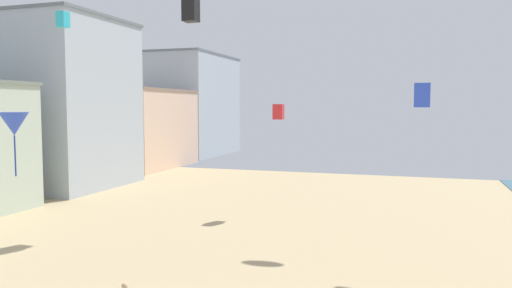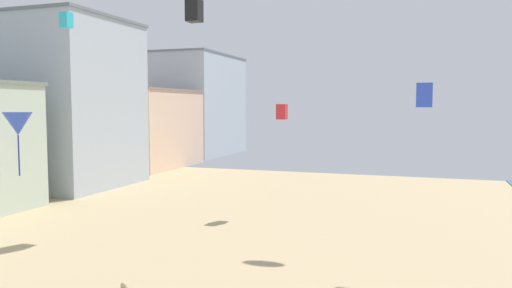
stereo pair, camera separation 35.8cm
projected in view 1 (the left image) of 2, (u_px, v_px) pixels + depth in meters
The scene contains 8 objects.
boardwalk_hotel_mid at pixel (45, 103), 53.12m from camera, with size 16.56×13.44×17.97m.
boardwalk_hotel_far at pixel (134, 128), 69.97m from camera, with size 13.07×16.05×11.07m.
boardwalk_hotel_distant at pixel (192, 105), 87.99m from camera, with size 11.70×19.50×17.85m.
kite_blue_box at pixel (422, 95), 27.60m from camera, with size 0.87×0.87×1.36m.
kite_black_box at pixel (191, 11), 38.30m from camera, with size 1.10×1.10×1.73m.
kite_red_box at pixel (278, 112), 40.56m from camera, with size 0.80×0.80×1.26m.
kite_blue_delta at pixel (14, 124), 29.85m from camera, with size 1.73×1.73×3.94m.
kite_cyan_box_2 at pixel (63, 20), 30.47m from camera, with size 0.61×0.61×0.96m.
Camera 1 is at (9.89, -2.69, 8.55)m, focal length 34.36 mm.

